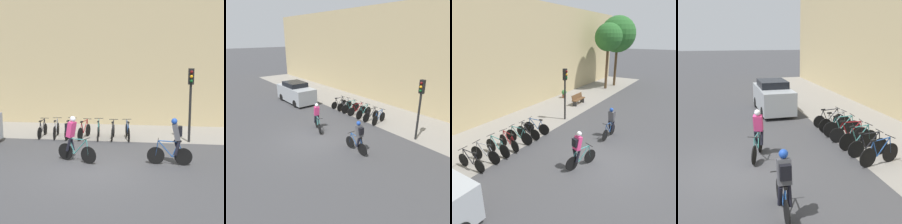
# 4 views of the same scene
# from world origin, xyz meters

# --- Properties ---
(ground) EXTENTS (200.00, 200.00, 0.00)m
(ground) POSITION_xyz_m (0.00, 0.00, 0.00)
(ground) COLOR #3D3D3F
(cyclist_pink) EXTENTS (1.63, 0.70, 1.77)m
(cyclist_pink) POSITION_xyz_m (-1.06, 1.12, 0.95)
(cyclist_pink) COLOR black
(cyclist_pink) RESTS_ON ground
(cyclist_grey) EXTENTS (1.68, 0.46, 1.77)m
(cyclist_grey) POSITION_xyz_m (2.79, 1.15, 0.95)
(cyclist_grey) COLOR black
(cyclist_grey) RESTS_ON ground
(parked_bike_0) EXTENTS (0.46, 1.66, 0.94)m
(parked_bike_0) POSITION_xyz_m (-3.71, 5.00, 0.38)
(parked_bike_0) COLOR black
(parked_bike_0) RESTS_ON ground
(parked_bike_1) EXTENTS (0.46, 1.72, 0.97)m
(parked_bike_1) POSITION_xyz_m (-2.97, 5.00, 0.40)
(parked_bike_1) COLOR black
(parked_bike_1) RESTS_ON ground
(parked_bike_2) EXTENTS (0.46, 1.76, 0.99)m
(parked_bike_2) POSITION_xyz_m (-2.23, 5.00, 0.41)
(parked_bike_2) COLOR black
(parked_bike_2) RESTS_ON ground
(parked_bike_3) EXTENTS (0.46, 1.68, 0.96)m
(parked_bike_3) POSITION_xyz_m (-1.49, 5.00, 0.39)
(parked_bike_3) COLOR black
(parked_bike_3) RESTS_ON ground
(parked_bike_4) EXTENTS (0.46, 1.73, 0.99)m
(parked_bike_4) POSITION_xyz_m (-0.75, 5.00, 0.42)
(parked_bike_4) COLOR black
(parked_bike_4) RESTS_ON ground
(parked_bike_5) EXTENTS (0.46, 1.66, 0.96)m
(parked_bike_5) POSITION_xyz_m (-0.01, 5.00, 0.39)
(parked_bike_5) COLOR black
(parked_bike_5) RESTS_ON ground
(parked_bike_6) EXTENTS (0.50, 1.67, 0.98)m
(parked_bike_6) POSITION_xyz_m (0.74, 5.00, 0.41)
(parked_bike_6) COLOR black
(parked_bike_6) RESTS_ON ground
(parked_car) EXTENTS (4.30, 1.84, 1.85)m
(parked_car) POSITION_xyz_m (-7.45, 2.95, 0.90)
(parked_car) COLOR #9EA3A8
(parked_car) RESTS_ON ground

